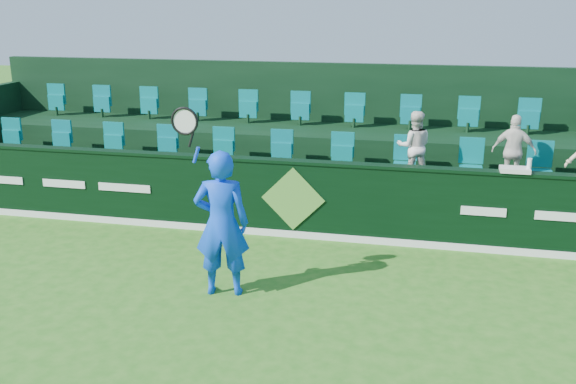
% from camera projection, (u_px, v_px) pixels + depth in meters
% --- Properties ---
extents(ground, '(60.00, 60.00, 0.00)m').
position_uv_depth(ground, '(222.00, 354.00, 7.41)').
color(ground, '#256919').
rests_on(ground, ground).
extents(sponsor_hoarding, '(16.00, 0.25, 1.35)m').
position_uv_depth(sponsor_hoarding, '(295.00, 198.00, 10.95)').
color(sponsor_hoarding, black).
rests_on(sponsor_hoarding, ground).
extents(stand_tier_front, '(16.00, 2.00, 0.80)m').
position_uv_depth(stand_tier_front, '(307.00, 196.00, 12.06)').
color(stand_tier_front, black).
rests_on(stand_tier_front, ground).
extents(stand_tier_back, '(16.00, 1.80, 1.30)m').
position_uv_depth(stand_tier_back, '(323.00, 159.00, 13.77)').
color(stand_tier_back, black).
rests_on(stand_tier_back, ground).
extents(stand_rear, '(16.00, 4.10, 2.60)m').
position_uv_depth(stand_rear, '(327.00, 129.00, 14.02)').
color(stand_rear, black).
rests_on(stand_rear, ground).
extents(seat_row_front, '(13.50, 0.50, 0.60)m').
position_uv_depth(seat_row_front, '(311.00, 155.00, 12.23)').
color(seat_row_front, '#067373').
rests_on(seat_row_front, stand_tier_front).
extents(seat_row_back, '(13.50, 0.50, 0.60)m').
position_uv_depth(seat_row_back, '(326.00, 113.00, 13.78)').
color(seat_row_back, '#067373').
rests_on(seat_row_back, stand_tier_back).
extents(tennis_player, '(1.08, 0.62, 2.66)m').
position_uv_depth(tennis_player, '(221.00, 223.00, 8.68)').
color(tennis_player, blue).
rests_on(tennis_player, ground).
extents(spectator_left, '(0.67, 0.55, 1.27)m').
position_uv_depth(spectator_left, '(414.00, 146.00, 11.38)').
color(spectator_left, silver).
rests_on(spectator_left, stand_tier_front).
extents(spectator_middle, '(0.79, 0.47, 1.26)m').
position_uv_depth(spectator_middle, '(514.00, 151.00, 11.03)').
color(spectator_middle, silver).
rests_on(spectator_middle, stand_tier_front).
extents(towel, '(0.45, 0.29, 0.07)m').
position_uv_depth(towel, '(515.00, 170.00, 10.02)').
color(towel, silver).
rests_on(towel, sponsor_hoarding).
extents(drinks_bottle, '(0.07, 0.07, 0.23)m').
position_uv_depth(drinks_bottle, '(529.00, 165.00, 9.95)').
color(drinks_bottle, white).
rests_on(drinks_bottle, sponsor_hoarding).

